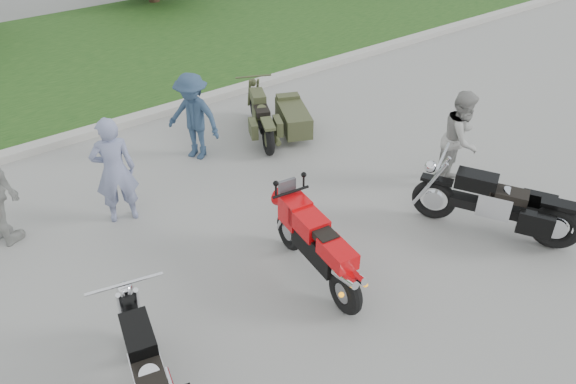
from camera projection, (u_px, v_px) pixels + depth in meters
ground at (316, 286)px, 7.63m from camera, size 80.00×80.00×0.00m
curb at (134, 119)px, 11.58m from camera, size 60.00×0.30×0.15m
grass_strip at (68, 60)px, 14.34m from camera, size 60.00×8.00×0.14m
sportbike_red at (318, 246)px, 7.44m from camera, size 0.50×2.05×0.97m
cruiser_right at (501, 207)px, 8.32m from camera, size 1.35×2.23×0.95m
cruiser_sidecar at (280, 118)px, 10.95m from camera, size 1.50×1.97×0.81m
person_stripe at (114, 171)px, 8.41m from camera, size 0.73×0.58×1.76m
person_grey at (461, 139)px, 9.30m from camera, size 0.98×0.87×1.68m
person_denim at (193, 117)px, 10.03m from camera, size 1.03×1.21×1.63m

